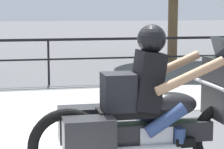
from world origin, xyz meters
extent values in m
cube|color=#99968E|center=(0.00, 3.40, 0.01)|extent=(44.00, 2.40, 0.01)
cube|color=black|center=(0.00, 5.35, 1.04)|extent=(36.00, 0.04, 0.06)
cube|color=black|center=(0.00, 5.35, 0.59)|extent=(36.00, 0.03, 0.04)
cylinder|color=black|center=(0.00, 5.35, 0.53)|extent=(0.05, 0.05, 1.07)
torus|color=black|center=(-0.20, -0.56, 0.39)|extent=(0.78, 0.11, 0.78)
cube|color=#232326|center=(0.64, -0.56, 0.49)|extent=(1.29, 0.22, 0.20)
cube|color=silver|center=(0.68, -0.56, 0.44)|extent=(0.34, 0.26, 0.26)
ellipsoid|color=#232326|center=(0.85, -0.56, 0.77)|extent=(0.58, 0.30, 0.26)
cube|color=black|center=(0.47, -0.56, 0.71)|extent=(0.74, 0.28, 0.08)
cube|color=#232326|center=(1.41, -0.56, 0.92)|extent=(0.20, 0.56, 0.62)
cube|color=#1E232B|center=(1.43, -0.56, 1.33)|extent=(0.10, 0.48, 0.24)
cylinder|color=silver|center=(1.27, -0.56, 0.97)|extent=(0.04, 0.70, 0.04)
cube|color=#232326|center=(-0.02, -0.80, 0.55)|extent=(0.48, 0.28, 0.36)
cube|color=#232326|center=(-0.02, -0.32, 0.55)|extent=(0.48, 0.28, 0.36)
cube|color=black|center=(0.61, -0.56, 1.03)|extent=(0.32, 0.36, 0.61)
sphere|color=tan|center=(0.65, -0.56, 1.42)|extent=(0.23, 0.23, 0.23)
sphere|color=black|center=(0.65, -0.56, 1.44)|extent=(0.29, 0.29, 0.29)
cylinder|color=#33477A|center=(0.76, -0.71, 0.65)|extent=(0.44, 0.13, 0.34)
cylinder|color=#33477A|center=(0.91, -0.71, 0.48)|extent=(0.11, 0.11, 0.15)
cube|color=black|center=(0.96, -0.71, 0.41)|extent=(0.20, 0.10, 0.09)
cylinder|color=#33477A|center=(0.76, -0.41, 0.65)|extent=(0.44, 0.13, 0.34)
cylinder|color=#33477A|center=(0.91, -0.41, 0.48)|extent=(0.11, 0.11, 0.15)
cube|color=black|center=(0.96, -0.41, 0.41)|extent=(0.20, 0.10, 0.09)
cylinder|color=tan|center=(0.94, -0.86, 1.10)|extent=(0.69, 0.09, 0.36)
cylinder|color=tan|center=(0.94, -0.26, 1.10)|extent=(0.69, 0.09, 0.36)
cube|color=black|center=(0.31, -0.56, 0.92)|extent=(0.31, 0.32, 0.37)
cylinder|color=brown|center=(4.37, 9.17, 1.45)|extent=(0.32, 0.32, 2.90)
camera|label=1|loc=(-0.62, -4.70, 1.73)|focal=70.00mm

